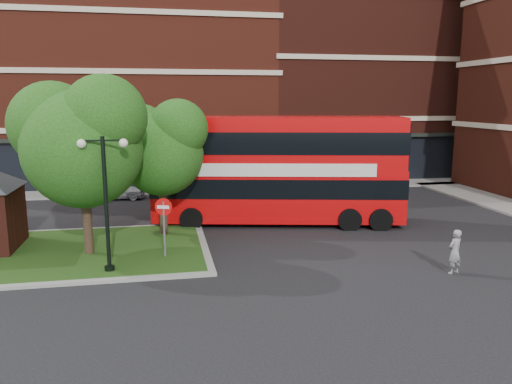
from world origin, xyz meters
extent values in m
plane|color=black|center=(0.00, 0.00, 0.00)|extent=(120.00, 120.00, 0.00)
cube|color=slate|center=(0.00, 16.50, 0.06)|extent=(44.00, 3.00, 0.12)
cube|color=maroon|center=(-8.00, 24.00, 7.00)|extent=(26.00, 12.00, 14.00)
cube|color=#471911|center=(14.00, 24.00, 8.00)|extent=(18.00, 12.00, 16.00)
cube|color=gray|center=(-8.00, 3.00, 0.06)|extent=(12.60, 7.60, 0.12)
cube|color=#19380F|center=(-8.00, 3.00, 0.07)|extent=(12.00, 7.00, 0.15)
cylinder|color=#2D2116|center=(-6.50, 2.50, 1.96)|extent=(0.36, 0.36, 3.92)
sphere|color=#194210|center=(-6.50, 2.50, 4.34)|extent=(4.60, 4.60, 4.60)
sphere|color=#194210|center=(-7.65, 3.19, 5.25)|extent=(3.45, 3.45, 3.45)
sphere|color=#194210|center=(-5.58, 2.04, 5.60)|extent=(3.22, 3.22, 3.22)
cylinder|color=#2D2116|center=(-3.50, 5.00, 1.74)|extent=(0.36, 0.36, 3.47)
sphere|color=#194210|center=(-3.50, 5.00, 3.84)|extent=(3.80, 3.80, 3.80)
sphere|color=#194210|center=(-4.45, 5.57, 4.65)|extent=(2.85, 2.85, 2.85)
sphere|color=#194210|center=(-2.74, 4.62, 4.96)|extent=(2.66, 2.66, 2.66)
cylinder|color=black|center=(-5.50, 0.20, 2.50)|extent=(0.14, 0.14, 5.00)
cylinder|color=black|center=(-5.50, 0.20, 0.15)|extent=(0.36, 0.36, 0.30)
cube|color=black|center=(-5.50, 0.20, 4.85)|extent=(1.40, 0.06, 0.06)
sphere|color=#F2EACC|center=(-6.20, 0.20, 4.75)|extent=(0.32, 0.32, 0.32)
sphere|color=#F2EACC|center=(-4.80, 0.20, 4.75)|extent=(0.32, 0.32, 0.32)
cylinder|color=black|center=(2.00, 14.50, 2.50)|extent=(0.14, 0.14, 5.00)
cylinder|color=black|center=(2.00, 14.50, 0.15)|extent=(0.36, 0.36, 0.30)
cube|color=black|center=(2.00, 14.50, 4.85)|extent=(1.40, 0.06, 0.06)
sphere|color=#F2EACC|center=(1.30, 14.50, 4.75)|extent=(0.32, 0.32, 0.32)
sphere|color=#F2EACC|center=(2.70, 14.50, 4.75)|extent=(0.32, 0.32, 0.32)
cylinder|color=black|center=(10.00, 14.50, 2.50)|extent=(0.14, 0.14, 5.00)
cylinder|color=black|center=(10.00, 14.50, 0.15)|extent=(0.36, 0.36, 0.30)
cube|color=black|center=(10.00, 14.50, 4.85)|extent=(1.40, 0.06, 0.06)
sphere|color=#F2EACC|center=(9.30, 14.50, 4.75)|extent=(0.32, 0.32, 0.32)
sphere|color=#F2EACC|center=(10.70, 14.50, 4.75)|extent=(0.32, 0.32, 0.32)
cube|color=#C4070A|center=(2.25, 6.52, 1.69)|extent=(12.73, 5.36, 2.37)
cube|color=#C4070A|center=(2.25, 6.52, 4.06)|extent=(12.61, 5.30, 2.37)
cube|color=black|center=(2.25, 6.52, 4.18)|extent=(12.73, 5.36, 1.07)
cube|color=silver|center=(1.95, 5.11, 2.94)|extent=(9.12, 1.99, 0.62)
imported|color=gray|center=(6.82, -2.09, 0.82)|extent=(0.70, 0.58, 1.64)
imported|color=#B2B3B9|center=(-6.43, 14.50, 0.63)|extent=(3.88, 1.96, 1.27)
imported|color=white|center=(6.02, 14.50, 0.68)|extent=(4.12, 1.44, 1.36)
cylinder|color=slate|center=(-3.50, 1.50, 1.18)|extent=(0.09, 0.09, 2.35)
cylinder|color=red|center=(-3.50, 1.50, 2.14)|extent=(0.67, 0.27, 0.68)
cube|color=white|center=(-3.50, 1.50, 2.14)|extent=(0.47, 0.19, 0.13)
camera|label=1|loc=(-3.54, -17.77, 6.26)|focal=35.00mm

